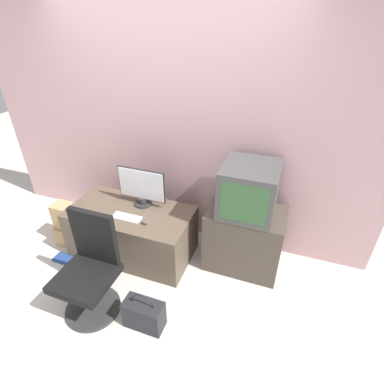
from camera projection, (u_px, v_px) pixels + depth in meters
The scene contains 13 objects.
ground_plane at pixel (116, 309), 2.74m from camera, with size 12.00×12.00×0.00m, color beige.
wall_back at pixel (169, 126), 3.11m from camera, with size 4.40×0.05×2.60m.
desk at pixel (132, 232), 3.25m from camera, with size 1.29×0.66×0.55m.
side_stand at pixel (244, 239), 3.06m from camera, with size 0.75×0.49×0.68m.
main_monitor at pixel (142, 187), 3.10m from camera, with size 0.53×0.19×0.42m.
keyboard at pixel (127, 217), 2.99m from camera, with size 0.30×0.11×0.01m.
mouse at pixel (144, 223), 2.91m from camera, with size 0.06×0.03×0.03m.
crt_tv at pixel (249, 190), 2.76m from camera, with size 0.50×0.53×0.48m.
office_chair at pixel (90, 272), 2.58m from camera, with size 0.49×0.49×0.95m.
cardboard_box_lower at pixel (69, 233), 3.48m from camera, with size 0.21×0.25×0.23m.
cardboard_box_upper at pixel (64, 215), 3.34m from camera, with size 0.20×0.19×0.29m.
handbag at pixel (144, 314), 2.53m from camera, with size 0.34×0.17×0.39m.
book at pixel (63, 259), 3.27m from camera, with size 0.20×0.13×0.02m.
Camera 1 is at (1.26, -1.42, 2.36)m, focal length 28.00 mm.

